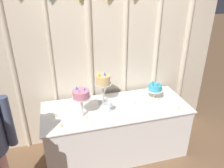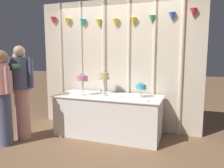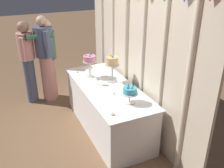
% 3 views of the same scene
% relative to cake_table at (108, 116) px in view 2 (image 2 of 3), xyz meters
% --- Properties ---
extents(ground_plane, '(24.00, 24.00, 0.00)m').
position_rel_cake_table_xyz_m(ground_plane, '(0.00, -0.10, -0.39)').
color(ground_plane, '#846042').
extents(draped_curtain, '(3.38, 0.14, 2.62)m').
position_rel_cake_table_xyz_m(draped_curtain, '(0.02, 0.48, 0.96)').
color(draped_curtain, beige).
rests_on(draped_curtain, ground_plane).
extents(cake_table, '(1.99, 0.81, 0.77)m').
position_rel_cake_table_xyz_m(cake_table, '(0.00, 0.00, 0.00)').
color(cake_table, white).
rests_on(cake_table, ground_plane).
extents(cake_display_leftmost, '(0.23, 0.23, 0.42)m').
position_rel_cake_table_xyz_m(cake_display_leftmost, '(-0.48, -0.11, 0.69)').
color(cake_display_leftmost, silver).
rests_on(cake_display_leftmost, cake_table).
extents(cake_display_center, '(0.23, 0.23, 0.47)m').
position_rel_cake_table_xyz_m(cake_display_center, '(-0.14, 0.15, 0.71)').
color(cake_display_center, '#B2B2B7').
rests_on(cake_display_center, cake_table).
extents(cake_display_rightmost, '(0.24, 0.24, 0.28)m').
position_rel_cake_table_xyz_m(cake_display_rightmost, '(0.60, 0.08, 0.56)').
color(cake_display_rightmost, silver).
rests_on(cake_display_rightmost, cake_table).
extents(wine_glass, '(0.07, 0.07, 0.15)m').
position_rel_cake_table_xyz_m(wine_glass, '(-0.12, -0.10, 0.49)').
color(wine_glass, silver).
rests_on(wine_glass, cake_table).
extents(tealight_far_left, '(0.04, 0.04, 0.03)m').
position_rel_cake_table_xyz_m(tealight_far_left, '(-0.81, -0.01, 0.39)').
color(tealight_far_left, beige).
rests_on(tealight_far_left, cake_table).
extents(tealight_near_left, '(0.04, 0.04, 0.03)m').
position_rel_cake_table_xyz_m(tealight_near_left, '(-0.75, -0.25, 0.39)').
color(tealight_near_left, beige).
rests_on(tealight_near_left, cake_table).
extents(tealight_near_right, '(0.04, 0.04, 0.03)m').
position_rel_cake_table_xyz_m(tealight_near_right, '(0.27, -0.02, 0.39)').
color(tealight_near_right, beige).
rests_on(tealight_near_right, cake_table).
extents(tealight_far_right, '(0.05, 0.05, 0.04)m').
position_rel_cake_table_xyz_m(tealight_far_right, '(0.80, -0.27, 0.40)').
color(tealight_far_right, beige).
rests_on(tealight_far_right, cake_table).
extents(guest_girl_blue_dress, '(0.43, 0.60, 1.61)m').
position_rel_cake_table_xyz_m(guest_girl_blue_dress, '(-1.48, -0.61, 0.52)').
color(guest_girl_blue_dress, '#D6938E').
rests_on(guest_girl_blue_dress, ground_plane).
extents(guest_man_dark_suit, '(0.51, 0.37, 1.69)m').
position_rel_cake_table_xyz_m(guest_man_dark_suit, '(-1.41, -0.67, 0.54)').
color(guest_man_dark_suit, '#D6938E').
rests_on(guest_man_dark_suit, ground_plane).
extents(guest_man_pink_jacket, '(0.43, 0.38, 1.61)m').
position_rel_cake_table_xyz_m(guest_man_pink_jacket, '(-1.48, -1.00, 0.51)').
color(guest_man_pink_jacket, '#4C5675').
rests_on(guest_man_pink_jacket, ground_plane).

